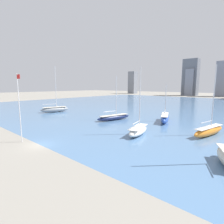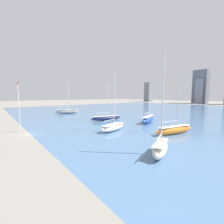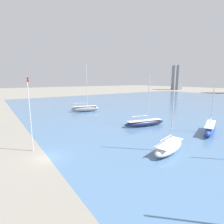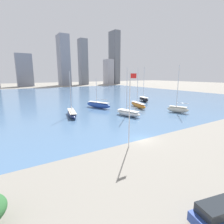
% 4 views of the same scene
% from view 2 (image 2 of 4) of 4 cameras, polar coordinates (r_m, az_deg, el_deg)
% --- Properties ---
extents(ground_plane, '(500.00, 500.00, 0.00)m').
position_cam_2_polar(ground_plane, '(36.88, -28.62, -7.48)').
color(ground_plane, gray).
extents(harbor_water, '(180.00, 140.00, 0.00)m').
position_cam_2_polar(harbor_water, '(84.50, 25.74, 0.01)').
color(harbor_water, '#4C7099').
rests_on(harbor_water, ground_plane).
extents(flag_pole, '(1.24, 0.14, 11.54)m').
position_cam_2_polar(flag_pole, '(39.60, -31.95, 2.40)').
color(flag_pole, silver).
rests_on(flag_pole, ground_plane).
extents(sailboat_white, '(4.21, 8.32, 13.17)m').
position_cam_2_polar(sailboat_white, '(35.33, 0.27, -5.77)').
color(sailboat_white, white).
rests_on(sailboat_white, harbor_water).
extents(sailboat_blue, '(5.73, 10.27, 10.02)m').
position_cam_2_polar(sailboat_blue, '(47.15, 13.57, -2.70)').
color(sailboat_blue, '#284CA8').
rests_on(sailboat_blue, harbor_water).
extents(sailboat_navy, '(4.50, 11.03, 12.20)m').
position_cam_2_polar(sailboat_navy, '(50.58, -2.15, -2.22)').
color(sailboat_navy, '#19234C').
rests_on(sailboat_navy, harbor_water).
extents(sailboat_gray, '(5.00, 10.23, 16.36)m').
position_cam_2_polar(sailboat_gray, '(71.68, -16.70, 0.23)').
color(sailboat_gray, gray).
rests_on(sailboat_gray, harbor_water).
extents(sailboat_orange, '(4.00, 10.46, 13.50)m').
position_cam_2_polar(sailboat_orange, '(35.19, 22.70, -6.17)').
color(sailboat_orange, orange).
rests_on(sailboat_orange, harbor_water).
extents(sailboat_cream, '(4.07, 6.45, 14.04)m').
position_cam_2_polar(sailboat_cream, '(22.19, 17.94, -12.89)').
color(sailboat_cream, beige).
rests_on(sailboat_cream, harbor_water).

